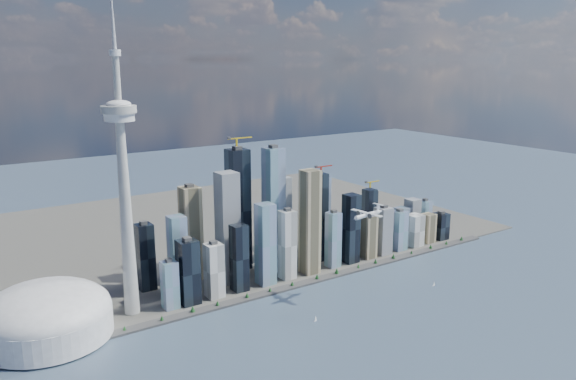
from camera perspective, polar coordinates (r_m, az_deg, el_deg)
ground at (r=934.93m, az=9.60°, el=-14.65°), size 4000.00×4000.00×0.00m
seawall at (r=1109.15m, az=0.57°, el=-9.73°), size 1100.00×22.00×4.00m
land at (r=1479.80m, az=-9.40°, el=-4.01°), size 1400.00×900.00×3.00m
shoreline_trees at (r=1106.54m, az=0.57°, el=-9.41°), size 960.53×7.20×8.80m
skyscraper_cluster at (r=1179.17m, az=0.57°, el=-3.92°), size 736.00×142.00×279.40m
needle_tower at (r=963.94m, az=-16.35°, el=0.79°), size 56.00×56.00×550.50m
dome_stadium at (r=983.91m, az=-23.33°, el=-11.59°), size 200.00×200.00×86.00m
airplane at (r=1013.21m, az=8.12°, el=-2.45°), size 76.48×67.85×18.65m
sailboat_west at (r=976.88m, az=2.81°, el=-12.98°), size 7.35×3.69×10.23m
sailboat_east at (r=1150.70m, az=14.60°, el=-9.25°), size 7.06×2.26×9.78m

